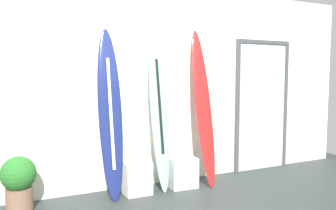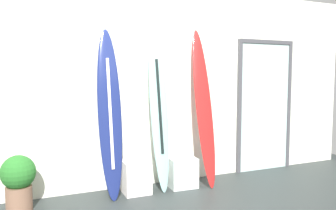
# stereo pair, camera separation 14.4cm
# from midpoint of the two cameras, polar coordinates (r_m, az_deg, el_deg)

# --- Properties ---
(wall_back) EXTENTS (7.20, 0.20, 2.80)m
(wall_back) POSITION_cam_midpoint_polar(r_m,az_deg,el_deg) (4.80, -4.99, 3.26)
(wall_back) COLOR silver
(wall_back) RESTS_ON ground
(surfboard_navy) EXTENTS (0.32, 0.50, 2.15)m
(surfboard_navy) POSITION_cam_midpoint_polar(r_m,az_deg,el_deg) (4.30, -10.66, -1.53)
(surfboard_navy) COLOR navy
(surfboard_navy) RESTS_ON ground
(surfboard_seafoam) EXTENTS (0.25, 0.44, 2.27)m
(surfboard_seafoam) POSITION_cam_midpoint_polar(r_m,az_deg,el_deg) (4.52, -2.47, -0.21)
(surfboard_seafoam) COLOR #8CBDB7
(surfboard_seafoam) RESTS_ON ground
(surfboard_crimson) EXTENTS (0.26, 0.55, 2.20)m
(surfboard_crimson) POSITION_cam_midpoint_polar(r_m,az_deg,el_deg) (4.77, 5.11, -0.34)
(surfboard_crimson) COLOR #AD1E1D
(surfboard_crimson) RESTS_ON ground
(display_block_left) EXTENTS (0.34, 0.34, 0.43)m
(display_block_left) POSITION_cam_midpoint_polar(r_m,az_deg,el_deg) (4.56, -6.29, -12.00)
(display_block_left) COLOR silver
(display_block_left) RESTS_ON ground
(display_block_center) EXTENTS (0.39, 0.39, 0.41)m
(display_block_center) POSITION_cam_midpoint_polar(r_m,az_deg,el_deg) (4.81, 1.37, -11.17)
(display_block_center) COLOR white
(display_block_center) RESTS_ON ground
(glass_door) EXTENTS (1.05, 0.06, 2.11)m
(glass_door) POSITION_cam_midpoint_polar(r_m,az_deg,el_deg) (5.74, 14.86, 0.27)
(glass_door) COLOR silver
(glass_door) RESTS_ON ground
(potted_plant) EXTENTS (0.39, 0.39, 0.64)m
(potted_plant) POSITION_cam_midpoint_polar(r_m,az_deg,el_deg) (4.26, -24.80, -11.60)
(potted_plant) COLOR #805C47
(potted_plant) RESTS_ON ground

